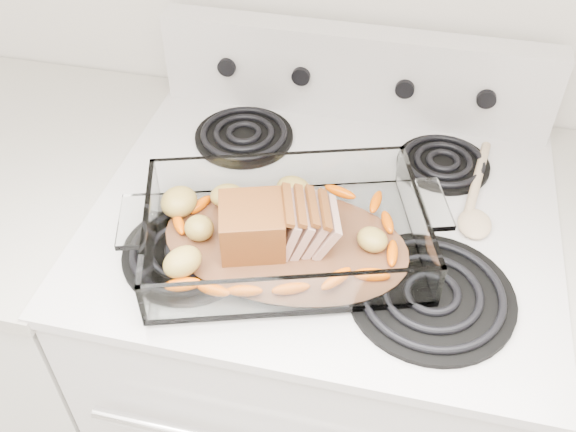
% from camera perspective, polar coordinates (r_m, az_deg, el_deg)
% --- Properties ---
extents(electric_range, '(0.78, 0.70, 1.12)m').
position_cam_1_polar(electric_range, '(1.45, 2.60, -12.48)').
color(electric_range, silver).
rests_on(electric_range, ground).
extents(counter_left, '(0.58, 0.68, 0.93)m').
position_cam_1_polar(counter_left, '(1.65, -20.87, -7.70)').
color(counter_left, silver).
rests_on(counter_left, ground).
extents(baking_dish, '(0.42, 0.28, 0.08)m').
position_cam_1_polar(baking_dish, '(1.01, -0.26, -1.87)').
color(baking_dish, silver).
rests_on(baking_dish, electric_range).
extents(pork_roast, '(0.18, 0.10, 0.08)m').
position_cam_1_polar(pork_roast, '(0.99, -1.73, -0.61)').
color(pork_roast, brown).
rests_on(pork_roast, baking_dish).
extents(roast_vegetables, '(0.34, 0.19, 0.04)m').
position_cam_1_polar(roast_vegetables, '(1.03, -0.02, -0.27)').
color(roast_vegetables, '#F96900').
rests_on(roast_vegetables, baking_dish).
extents(wooden_spoon, '(0.06, 0.26, 0.02)m').
position_cam_1_polar(wooden_spoon, '(1.14, 16.36, 1.12)').
color(wooden_spoon, '#D7B485').
rests_on(wooden_spoon, electric_range).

